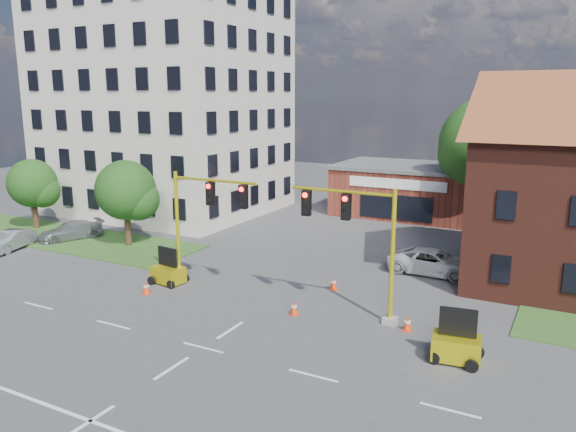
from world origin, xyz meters
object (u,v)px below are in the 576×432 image
object	(u,v)px
pickup_white	(434,262)
signal_mast_east	(358,236)
trailer_west	(168,273)
trailer_east	(457,346)
signal_mast_west	(202,217)

from	to	relation	value
pickup_white	signal_mast_east	bearing A→B (deg)	169.78
trailer_west	trailer_east	bearing A→B (deg)	0.45
signal_mast_east	trailer_east	xyz separation A→B (m)	(5.06, -2.34, -3.27)
signal_mast_west	trailer_west	distance (m)	3.95
trailer_west	pickup_white	world-z (taller)	trailer_west
signal_mast_west	trailer_west	xyz separation A→B (m)	(-2.14, -0.35, -3.31)
trailer_west	pickup_white	xyz separation A→B (m)	(12.50, 8.48, 0.11)
trailer_west	pickup_white	bearing A→B (deg)	41.72
pickup_white	trailer_east	bearing A→B (deg)	-160.67
signal_mast_west	trailer_east	distance (m)	14.35
signal_mast_east	pickup_white	size ratio (longest dim) A/B	1.20
signal_mast_east	pickup_white	distance (m)	8.89
signal_mast_west	pickup_white	distance (m)	13.55
trailer_east	pickup_white	xyz separation A→B (m)	(-3.42, 10.46, 0.07)
trailer_east	pickup_white	distance (m)	11.01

